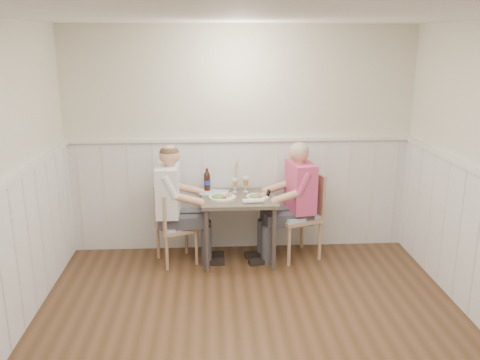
{
  "coord_description": "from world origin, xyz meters",
  "views": [
    {
      "loc": [
        -0.34,
        -3.51,
        2.43
      ],
      "look_at": [
        -0.04,
        1.64,
        1.0
      ],
      "focal_mm": 38.0,
      "sensor_mm": 36.0,
      "label": 1
    }
  ],
  "objects_px": {
    "man_in_pink": "(296,210)",
    "beer_bottle": "(207,181)",
    "chair_right": "(301,212)",
    "diner_cream": "(173,214)",
    "chair_left": "(172,224)",
    "dining_table": "(239,206)",
    "grass_vase": "(235,175)"
  },
  "relations": [
    {
      "from": "chair_left",
      "to": "beer_bottle",
      "type": "xyz_separation_m",
      "value": [
        0.4,
        0.29,
        0.41
      ]
    },
    {
      "from": "man_in_pink",
      "to": "diner_cream",
      "type": "distance_m",
      "value": 1.39
    },
    {
      "from": "dining_table",
      "to": "grass_vase",
      "type": "xyz_separation_m",
      "value": [
        -0.03,
        0.29,
        0.28
      ]
    },
    {
      "from": "man_in_pink",
      "to": "beer_bottle",
      "type": "distance_m",
      "value": 1.07
    },
    {
      "from": "dining_table",
      "to": "chair_right",
      "type": "relative_size",
      "value": 0.83
    },
    {
      "from": "beer_bottle",
      "to": "chair_right",
      "type": "bearing_deg",
      "value": -9.8
    },
    {
      "from": "chair_right",
      "to": "beer_bottle",
      "type": "height_order",
      "value": "beer_bottle"
    },
    {
      "from": "man_in_pink",
      "to": "diner_cream",
      "type": "xyz_separation_m",
      "value": [
        -1.38,
        -0.05,
        -0.0
      ]
    },
    {
      "from": "dining_table",
      "to": "man_in_pink",
      "type": "height_order",
      "value": "man_in_pink"
    },
    {
      "from": "beer_bottle",
      "to": "grass_vase",
      "type": "bearing_deg",
      "value": 5.86
    },
    {
      "from": "chair_left",
      "to": "grass_vase",
      "type": "xyz_separation_m",
      "value": [
        0.72,
        0.32,
        0.47
      ]
    },
    {
      "from": "chair_right",
      "to": "chair_left",
      "type": "distance_m",
      "value": 1.47
    },
    {
      "from": "chair_right",
      "to": "chair_left",
      "type": "relative_size",
      "value": 1.17
    },
    {
      "from": "beer_bottle",
      "to": "grass_vase",
      "type": "relative_size",
      "value": 0.69
    },
    {
      "from": "man_in_pink",
      "to": "beer_bottle",
      "type": "xyz_separation_m",
      "value": [
        -1.0,
        0.23,
        0.29
      ]
    },
    {
      "from": "chair_right",
      "to": "diner_cream",
      "type": "relative_size",
      "value": 0.72
    },
    {
      "from": "dining_table",
      "to": "chair_left",
      "type": "height_order",
      "value": "chair_left"
    },
    {
      "from": "dining_table",
      "to": "diner_cream",
      "type": "relative_size",
      "value": 0.6
    },
    {
      "from": "grass_vase",
      "to": "beer_bottle",
      "type": "bearing_deg",
      "value": -174.14
    },
    {
      "from": "diner_cream",
      "to": "beer_bottle",
      "type": "relative_size",
      "value": 5.19
    },
    {
      "from": "chair_left",
      "to": "grass_vase",
      "type": "height_order",
      "value": "grass_vase"
    },
    {
      "from": "man_in_pink",
      "to": "grass_vase",
      "type": "relative_size",
      "value": 3.56
    },
    {
      "from": "diner_cream",
      "to": "chair_right",
      "type": "bearing_deg",
      "value": 3.76
    },
    {
      "from": "chair_left",
      "to": "beer_bottle",
      "type": "distance_m",
      "value": 0.64
    },
    {
      "from": "chair_right",
      "to": "diner_cream",
      "type": "height_order",
      "value": "diner_cream"
    },
    {
      "from": "dining_table",
      "to": "chair_right",
      "type": "bearing_deg",
      "value": 6.14
    },
    {
      "from": "diner_cream",
      "to": "grass_vase",
      "type": "height_order",
      "value": "diner_cream"
    },
    {
      "from": "dining_table",
      "to": "beer_bottle",
      "type": "xyz_separation_m",
      "value": [
        -0.35,
        0.26,
        0.23
      ]
    },
    {
      "from": "chair_left",
      "to": "man_in_pink",
      "type": "height_order",
      "value": "man_in_pink"
    },
    {
      "from": "beer_bottle",
      "to": "grass_vase",
      "type": "height_order",
      "value": "grass_vase"
    },
    {
      "from": "dining_table",
      "to": "man_in_pink",
      "type": "bearing_deg",
      "value": 2.54
    },
    {
      "from": "chair_left",
      "to": "diner_cream",
      "type": "relative_size",
      "value": 0.61
    }
  ]
}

